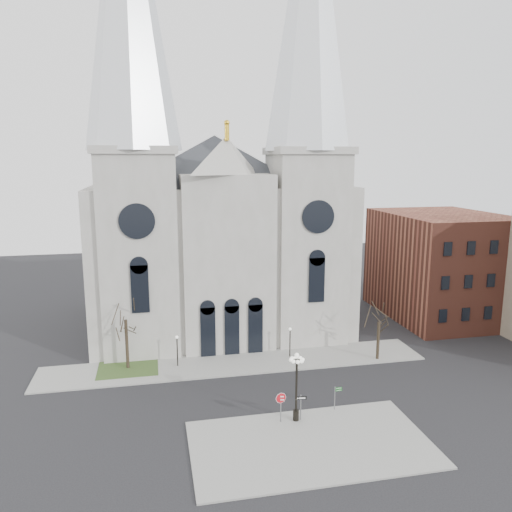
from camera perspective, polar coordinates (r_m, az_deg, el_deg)
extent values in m
plane|color=black|center=(43.74, 0.20, -17.82)|extent=(160.00, 160.00, 0.00)
cube|color=gray|center=(40.22, 6.26, -20.57)|extent=(18.00, 10.00, 0.14)
cube|color=gray|center=(53.44, -2.32, -12.16)|extent=(40.00, 6.00, 0.14)
cube|color=#32481F|center=(53.83, -14.41, -12.32)|extent=(6.00, 5.00, 0.18)
cube|color=#9B9991|center=(65.11, -4.58, 0.28)|extent=(30.00, 24.00, 18.00)
pyramid|color=#2D3035|center=(64.04, -4.79, 13.58)|extent=(33.00, 26.40, 6.00)
cube|color=#9B9991|center=(55.91, -13.18, 0.32)|extent=(8.00, 8.00, 22.00)
cylinder|color=black|center=(51.30, -13.46, 3.89)|extent=(3.60, 0.30, 3.60)
cube|color=#9B9991|center=(58.57, 5.73, 1.04)|extent=(8.00, 8.00, 22.00)
cylinder|color=black|center=(54.19, 7.10, 4.48)|extent=(3.60, 0.30, 3.60)
cube|color=#9B9991|center=(55.24, -3.26, -0.85)|extent=(10.00, 5.00, 19.50)
pyramid|color=#9B9991|center=(54.07, -3.40, 11.43)|extent=(11.00, 5.00, 4.00)
cube|color=brown|center=(71.97, 20.32, -0.97)|extent=(14.00, 18.00, 14.00)
cylinder|color=black|center=(52.89, -14.54, -9.79)|extent=(0.32, 0.32, 5.25)
cylinder|color=black|center=(55.23, 13.78, -9.43)|extent=(0.32, 0.32, 4.20)
cylinder|color=black|center=(52.73, -8.98, -10.77)|extent=(0.12, 0.12, 3.00)
sphere|color=white|center=(52.16, -9.04, -9.14)|extent=(0.32, 0.32, 0.32)
cylinder|color=black|center=(54.53, 3.90, -9.91)|extent=(0.12, 0.12, 3.00)
sphere|color=white|center=(53.98, 3.92, -8.33)|extent=(0.32, 0.32, 0.32)
cylinder|color=slate|center=(42.12, 2.85, -16.92)|extent=(0.10, 0.10, 2.46)
cylinder|color=red|center=(41.73, 2.86, -15.89)|extent=(0.84, 0.24, 0.86)
cylinder|color=white|center=(41.73, 2.86, -15.89)|extent=(0.90, 0.24, 0.92)
cube|color=white|center=(41.67, 2.86, -15.72)|extent=(0.46, 0.13, 0.11)
cube|color=white|center=(41.79, 2.86, -16.06)|extent=(0.52, 0.15, 0.11)
cylinder|color=black|center=(41.81, 4.63, -15.12)|extent=(0.18, 0.18, 5.13)
cylinder|color=black|center=(42.79, 4.59, -17.67)|extent=(0.49, 0.49, 0.89)
sphere|color=white|center=(40.55, 4.70, -11.22)|extent=(0.36, 0.36, 0.36)
cylinder|color=slate|center=(42.60, 5.12, -16.84)|extent=(0.09, 0.09, 2.17)
cube|color=black|center=(42.22, 5.14, -15.84)|extent=(0.95, 0.16, 0.31)
cylinder|color=slate|center=(44.46, 8.98, -15.75)|extent=(0.08, 0.08, 2.07)
cube|color=#0D6015|center=(44.18, 9.43, -14.66)|extent=(0.58, 0.04, 0.14)
cube|color=#0D6015|center=(44.26, 9.42, -14.88)|extent=(0.58, 0.04, 0.14)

